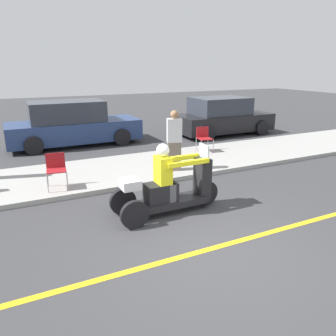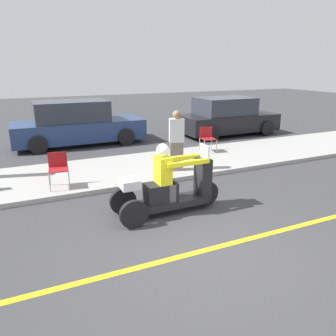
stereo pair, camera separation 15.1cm
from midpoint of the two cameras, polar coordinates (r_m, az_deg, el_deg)
ground_plane at (r=5.68m, az=7.88°, el=-13.87°), size 60.00×60.00×0.00m
lane_stripe at (r=5.67m, az=7.69°, el=-13.90°), size 24.00×0.12×0.01m
sidewalk_strip at (r=9.50m, az=-6.98°, el=-0.30°), size 28.00×2.80×0.12m
motorcycle_trike at (r=6.69m, az=0.78°, el=-3.64°), size 2.33×0.79×1.49m
spectator_by_tree at (r=9.01m, az=1.97°, el=4.55°), size 0.45×0.35×1.67m
folding_chair_curbside at (r=8.25m, az=-18.10°, el=0.30°), size 0.51×0.51×0.82m
folding_chair_set_back at (r=11.24m, az=7.22°, el=5.44°), size 0.52×0.52×0.82m
parked_car_lot_center at (r=13.06m, az=-15.25°, el=7.34°), size 4.86×1.99×1.67m
parked_car_lot_right at (r=14.79m, az=10.48°, el=8.69°), size 4.30×2.10×1.62m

